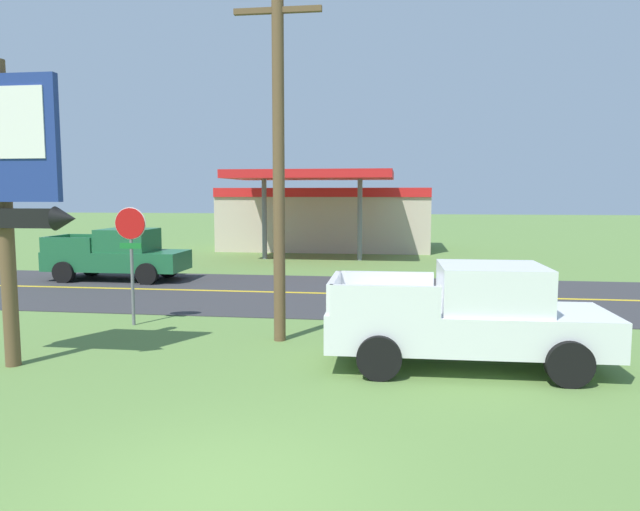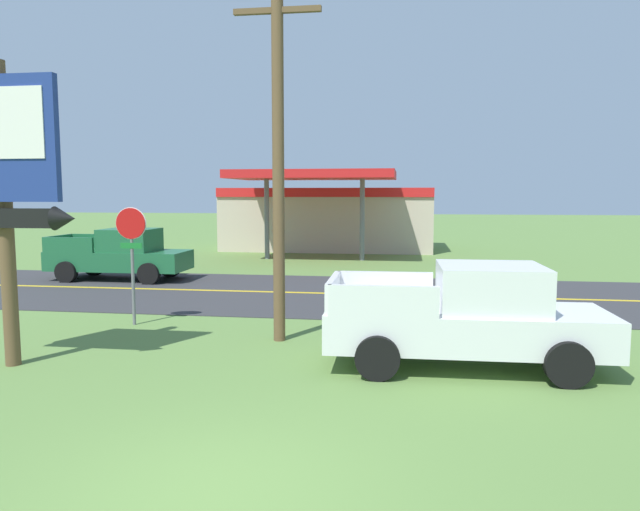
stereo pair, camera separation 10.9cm
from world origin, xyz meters
name	(u,v)px [view 1 (the left image)]	position (x,y,z in m)	size (l,w,h in m)	color
ground_plane	(220,494)	(0.00, 0.00, 0.00)	(180.00, 180.00, 0.00)	#5B7F3D
road_asphalt	(341,294)	(0.00, 13.00, 0.01)	(140.00, 8.00, 0.02)	#333335
road_centre_line	(341,294)	(0.00, 13.00, 0.02)	(126.00, 0.20, 0.01)	gold
motel_sign	(1,169)	(-5.34, 4.01, 3.74)	(2.76, 0.54, 5.71)	brown
stop_sign	(131,245)	(-4.69, 7.77, 2.03)	(0.80, 0.08, 2.95)	slate
utility_pole	(278,135)	(-0.74, 6.76, 4.55)	(2.11, 0.26, 8.45)	brown
gas_station	(326,216)	(-2.51, 28.62, 1.94)	(12.00, 11.50, 4.40)	beige
pickup_white_parked_on_lawn	(469,317)	(3.23, 5.27, 0.96)	(5.24, 2.32, 1.96)	silver
pickup_green_on_road	(119,255)	(-8.69, 15.00, 0.96)	(5.20, 2.24, 1.96)	#1E6038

